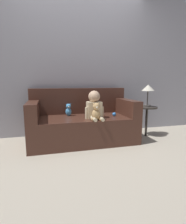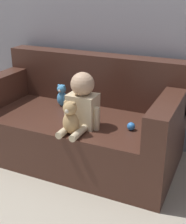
{
  "view_description": "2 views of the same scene",
  "coord_description": "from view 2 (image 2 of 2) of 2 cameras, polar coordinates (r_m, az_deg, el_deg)",
  "views": [
    {
      "loc": [
        -0.54,
        -2.7,
        0.94
      ],
      "look_at": [
        0.17,
        -0.01,
        0.47
      ],
      "focal_mm": 28.0,
      "sensor_mm": 36.0,
      "label": 1
    },
    {
      "loc": [
        1.12,
        -2.11,
        1.4
      ],
      "look_at": [
        0.18,
        -0.06,
        0.48
      ],
      "focal_mm": 50.0,
      "sensor_mm": 36.0,
      "label": 2
    }
  ],
  "objects": [
    {
      "name": "ground_plane",
      "position": [
        2.77,
        -2.77,
        -8.21
      ],
      "size": [
        12.0,
        12.0,
        0.0
      ],
      "primitive_type": "plane",
      "color": "#B7AD99"
    },
    {
      "name": "couch",
      "position": [
        2.68,
        -2.33,
        -1.99
      ],
      "size": [
        1.65,
        0.85,
        0.85
      ],
      "color": "#47281E",
      "rests_on": "ground_plane"
    },
    {
      "name": "person_baby",
      "position": [
        2.3,
        -2.04,
        1.63
      ],
      "size": [
        0.29,
        0.36,
        0.42
      ],
      "color": "beige",
      "rests_on": "couch"
    },
    {
      "name": "teddy_bear_brown",
      "position": [
        2.21,
        -4.14,
        -1.24
      ],
      "size": [
        0.15,
        0.12,
        0.25
      ],
      "color": "tan",
      "rests_on": "couch"
    },
    {
      "name": "plush_toy_side",
      "position": [
        2.74,
        -5.7,
        3.04
      ],
      "size": [
        0.1,
        0.09,
        0.2
      ],
      "color": "#4C9EDB",
      "rests_on": "couch"
    },
    {
      "name": "toy_ball",
      "position": [
        2.31,
        6.98,
        -2.62
      ],
      "size": [
        0.06,
        0.06,
        0.06
      ],
      "color": "#337FDB",
      "rests_on": "couch"
    }
  ]
}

